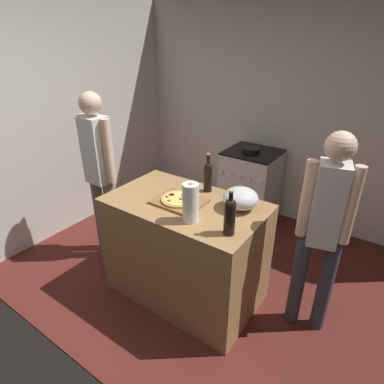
% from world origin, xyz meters
% --- Properties ---
extents(ground_plane, '(4.47, 3.19, 0.02)m').
position_xyz_m(ground_plane, '(0.00, 1.30, -0.01)').
color(ground_plane, '#511E19').
extents(kitchen_wall_rear, '(4.47, 0.10, 2.60)m').
position_xyz_m(kitchen_wall_rear, '(0.00, 2.64, 1.30)').
color(kitchen_wall_rear, beige).
rests_on(kitchen_wall_rear, ground_plane).
extents(kitchen_wall_left, '(0.10, 3.19, 2.60)m').
position_xyz_m(kitchen_wall_left, '(-1.98, 1.30, 1.30)').
color(kitchen_wall_left, beige).
rests_on(kitchen_wall_left, ground_plane).
extents(counter, '(1.28, 0.76, 0.93)m').
position_xyz_m(counter, '(-0.11, 0.75, 0.47)').
color(counter, '#9E7247').
rests_on(counter, ground_plane).
extents(cutting_board, '(0.40, 0.32, 0.02)m').
position_xyz_m(cutting_board, '(-0.14, 0.72, 0.94)').
color(cutting_board, olive).
rests_on(cutting_board, counter).
extents(pizza, '(0.29, 0.29, 0.03)m').
position_xyz_m(pizza, '(-0.14, 0.72, 0.96)').
color(pizza, tan).
rests_on(pizza, cutting_board).
extents(mixing_bowl, '(0.27, 0.27, 0.17)m').
position_xyz_m(mixing_bowl, '(0.30, 0.91, 1.02)').
color(mixing_bowl, '#B2B2B7').
rests_on(mixing_bowl, counter).
extents(paper_towel_roll, '(0.12, 0.12, 0.30)m').
position_xyz_m(paper_towel_roll, '(0.10, 0.54, 1.08)').
color(paper_towel_roll, white).
rests_on(paper_towel_roll, counter).
extents(wine_bottle_dark, '(0.07, 0.07, 0.34)m').
position_xyz_m(wine_bottle_dark, '(-0.07, 1.02, 1.08)').
color(wine_bottle_dark, black).
rests_on(wine_bottle_dark, counter).
extents(wine_bottle_green, '(0.08, 0.08, 0.33)m').
position_xyz_m(wine_bottle_green, '(0.40, 0.55, 1.08)').
color(wine_bottle_green, black).
rests_on(wine_bottle_green, counter).
extents(stove, '(0.60, 0.60, 0.96)m').
position_xyz_m(stove, '(-0.21, 2.24, 0.46)').
color(stove, '#B7B7BC').
rests_on(stove, ground_plane).
extents(person_in_stripes, '(0.40, 0.20, 1.70)m').
position_xyz_m(person_in_stripes, '(-1.14, 0.76, 0.99)').
color(person_in_stripes, slate).
rests_on(person_in_stripes, ground_plane).
extents(person_in_red, '(0.35, 0.24, 1.62)m').
position_xyz_m(person_in_red, '(0.91, 1.01, 0.92)').
color(person_in_red, '#383D4C').
rests_on(person_in_red, ground_plane).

